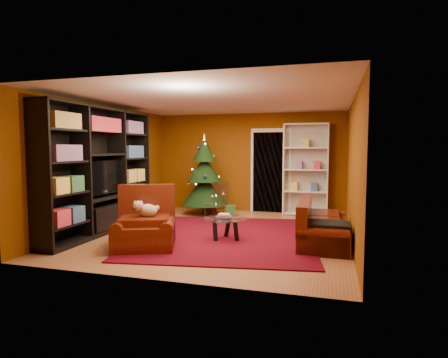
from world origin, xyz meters
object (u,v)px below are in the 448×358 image
(gift_box_green, at_px, (230,211))
(dog, at_px, (148,210))
(gift_box_teal, at_px, (166,210))
(white_bookshelf, at_px, (306,170))
(rug, at_px, (225,236))
(christmas_tree, at_px, (204,175))
(media_unit, at_px, (100,171))
(gift_box_red, at_px, (211,206))
(coffee_table, at_px, (226,229))
(acrylic_chair, at_px, (216,205))
(sofa, at_px, (324,221))
(armchair, at_px, (145,223))

(gift_box_green, bearing_deg, dog, -100.08)
(gift_box_teal, bearing_deg, white_bookshelf, 19.17)
(rug, distance_m, christmas_tree, 2.70)
(media_unit, xyz_separation_m, gift_box_green, (2.00, 2.52, -1.11))
(media_unit, relative_size, christmas_tree, 1.56)
(media_unit, distance_m, gift_box_red, 3.61)
(gift_box_red, distance_m, dog, 3.94)
(dog, bearing_deg, white_bookshelf, 37.94)
(christmas_tree, bearing_deg, coffee_table, -62.60)
(rug, relative_size, gift_box_red, 15.22)
(christmas_tree, distance_m, acrylic_chair, 1.31)
(media_unit, bearing_deg, gift_box_red, 68.36)
(rug, distance_m, acrylic_chair, 1.40)
(white_bookshelf, height_order, sofa, white_bookshelf)
(christmas_tree, height_order, white_bookshelf, white_bookshelf)
(christmas_tree, distance_m, gift_box_teal, 1.31)
(media_unit, relative_size, acrylic_chair, 3.86)
(gift_box_teal, relative_size, white_bookshelf, 0.12)
(gift_box_green, xyz_separation_m, dog, (-0.58, -3.24, 0.50))
(white_bookshelf, height_order, dog, white_bookshelf)
(christmas_tree, xyz_separation_m, dog, (0.11, -3.27, -0.38))
(gift_box_teal, xyz_separation_m, dog, (0.95, -2.73, 0.48))
(media_unit, xyz_separation_m, coffee_table, (2.58, 0.09, -1.03))
(rug, xyz_separation_m, gift_box_green, (-0.50, 2.18, 0.12))
(armchair, height_order, coffee_table, armchair)
(armchair, bearing_deg, media_unit, 129.81)
(gift_box_red, xyz_separation_m, sofa, (3.01, -2.83, 0.27))
(white_bookshelf, bearing_deg, coffee_table, -111.14)
(media_unit, height_order, acrylic_chair, media_unit)
(gift_box_teal, bearing_deg, gift_box_red, 55.21)
(white_bookshelf, relative_size, dog, 5.90)
(christmas_tree, relative_size, sofa, 1.13)
(armchair, bearing_deg, gift_box_teal, 87.46)
(media_unit, bearing_deg, armchair, -29.11)
(gift_box_red, relative_size, acrylic_chair, 0.29)
(gift_box_teal, distance_m, acrylic_chair, 1.55)
(rug, height_order, gift_box_green, gift_box_green)
(gift_box_green, relative_size, gift_box_red, 1.07)
(christmas_tree, relative_size, white_bookshelf, 0.88)
(gift_box_teal, xyz_separation_m, armchair, (0.92, -2.80, 0.28))
(christmas_tree, distance_m, gift_box_red, 1.09)
(media_unit, height_order, dog, media_unit)
(coffee_table, bearing_deg, gift_box_green, 103.50)
(sofa, bearing_deg, gift_box_teal, 65.69)
(rug, height_order, media_unit, media_unit)
(gift_box_teal, bearing_deg, sofa, -23.43)
(sofa, bearing_deg, armchair, 110.55)
(rug, bearing_deg, white_bookshelf, 65.54)
(gift_box_green, bearing_deg, gift_box_red, 137.14)
(gift_box_green, relative_size, white_bookshelf, 0.11)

